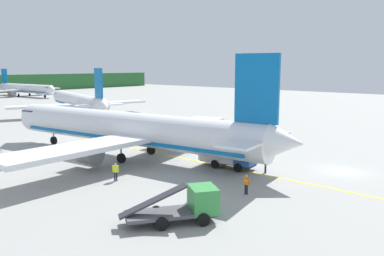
% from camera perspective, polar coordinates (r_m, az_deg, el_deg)
% --- Properties ---
extents(ground, '(240.00, 320.00, 0.20)m').
position_cam_1_polar(ground, '(74.55, -16.25, 0.25)').
color(ground, '#999993').
extents(airliner_foreground, '(34.52, 41.70, 11.90)m').
position_cam_1_polar(airliner_foreground, '(46.76, -8.91, -0.19)').
color(airliner_foreground, white).
rests_on(airliner_foreground, ground).
extents(airliner_mid_apron, '(29.60, 35.40, 10.33)m').
position_cam_1_polar(airliner_mid_apron, '(90.50, -16.10, 3.68)').
color(airliner_mid_apron, white).
rests_on(airliner_mid_apron, ground).
extents(airliner_far_taxiway, '(28.09, 33.95, 9.68)m').
position_cam_1_polar(airliner_far_taxiway, '(152.85, -22.99, 5.27)').
color(airliner_far_taxiway, silver).
rests_on(airliner_far_taxiway, ground).
extents(service_truck_baggage, '(2.96, 6.28, 2.73)m').
position_cam_1_polar(service_truck_baggage, '(42.34, 5.10, -3.64)').
color(service_truck_baggage, '#2659A5').
rests_on(service_truck_baggage, ground).
extents(service_truck_catering, '(6.49, 5.37, 2.69)m').
position_cam_1_polar(service_truck_catering, '(27.92, -0.67, -11.09)').
color(service_truck_catering, '#338C3F').
rests_on(service_truck_catering, ground).
extents(crew_marshaller, '(0.48, 0.48, 1.67)m').
position_cam_1_polar(crew_marshaller, '(40.66, 10.59, -5.08)').
color(crew_marshaller, '#191E33').
rests_on(crew_marshaller, ground).
extents(crew_loader_left, '(0.23, 0.63, 1.72)m').
position_cam_1_polar(crew_loader_left, '(33.81, 7.86, -7.85)').
color(crew_loader_left, '#191E33').
rests_on(crew_loader_left, ground).
extents(crew_loader_right, '(0.46, 0.51, 1.70)m').
position_cam_1_polar(crew_loader_right, '(37.98, -11.00, -6.06)').
color(crew_loader_right, '#191E33').
rests_on(crew_loader_right, ground).
extents(apron_guide_line, '(0.30, 60.00, 0.01)m').
position_cam_1_polar(apron_guide_line, '(46.76, -1.82, -4.31)').
color(apron_guide_line, yellow).
rests_on(apron_guide_line, ground).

